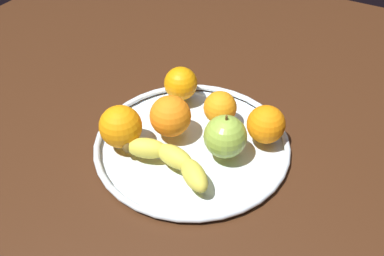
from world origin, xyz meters
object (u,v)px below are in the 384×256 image
at_px(orange_back_right, 220,108).
at_px(orange_front_right, 181,83).
at_px(apple, 225,137).
at_px(orange_back_left, 170,116).
at_px(fruit_bowl, 192,143).
at_px(orange_front_left, 266,124).
at_px(banana, 170,159).
at_px(orange_center, 121,126).

xyz_separation_m(orange_back_right, orange_front_right, (0.11, -0.03, 0.00)).
bearing_deg(apple, orange_back_left, 0.27).
height_order(orange_back_left, orange_back_right, orange_back_left).
height_order(fruit_bowl, orange_back_right, orange_back_right).
distance_m(orange_back_left, orange_front_right, 0.12).
bearing_deg(fruit_bowl, orange_front_left, -148.90).
bearing_deg(banana, orange_back_right, -88.99).
height_order(orange_back_right, orange_front_right, orange_front_right).
bearing_deg(orange_back_left, orange_center, 47.93).
relative_size(orange_center, orange_back_right, 1.21).
height_order(orange_center, orange_back_left, same).
relative_size(apple, orange_front_left, 1.20).
bearing_deg(apple, orange_back_right, -57.72).
bearing_deg(fruit_bowl, orange_back_right, -103.90).
xyz_separation_m(orange_center, orange_front_left, (-0.23, -0.14, -0.00)).
distance_m(apple, orange_back_left, 0.12).
height_order(banana, orange_front_right, orange_front_right).
bearing_deg(orange_center, apple, -158.41).
height_order(fruit_bowl, orange_center, orange_center).
xyz_separation_m(apple, orange_front_right, (0.16, -0.11, -0.00)).
xyz_separation_m(orange_center, orange_back_left, (-0.06, -0.07, -0.00)).
height_order(fruit_bowl, banana, banana).
distance_m(orange_center, orange_front_left, 0.27).
xyz_separation_m(orange_center, orange_back_right, (-0.13, -0.15, -0.01)).
bearing_deg(banana, apple, -122.53).
xyz_separation_m(apple, orange_back_left, (0.12, 0.00, 0.00)).
height_order(fruit_bowl, orange_front_left, orange_front_left).
bearing_deg(banana, orange_front_left, -119.99).
relative_size(orange_back_left, orange_front_right, 1.13).
bearing_deg(orange_front_right, orange_back_right, 164.77).
height_order(apple, orange_center, apple).
xyz_separation_m(orange_center, orange_front_right, (-0.02, -0.18, -0.00)).
relative_size(apple, orange_back_right, 1.32).
height_order(orange_front_left, orange_front_right, orange_front_left).
relative_size(orange_front_left, orange_front_right, 1.03).
height_order(orange_back_left, orange_front_left, orange_back_left).
height_order(banana, apple, apple).
xyz_separation_m(banana, orange_back_left, (0.05, -0.08, 0.02)).
height_order(orange_center, orange_front_left, orange_center).
distance_m(apple, orange_front_left, 0.09).
height_order(banana, orange_back_left, orange_back_left).
height_order(banana, orange_center, orange_center).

